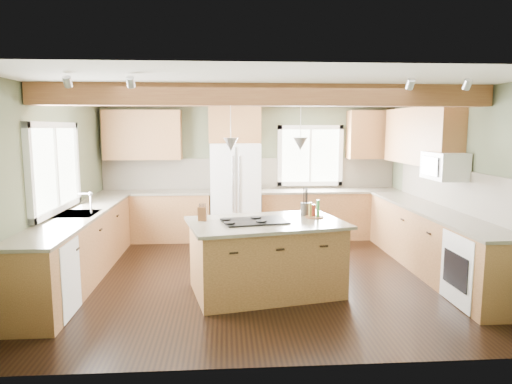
{
  "coord_description": "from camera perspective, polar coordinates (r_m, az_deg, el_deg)",
  "views": [
    {
      "loc": [
        -0.49,
        -6.22,
        2.08
      ],
      "look_at": [
        -0.04,
        0.3,
        1.16
      ],
      "focal_mm": 32.0,
      "sensor_mm": 36.0,
      "label": 1
    }
  ],
  "objects": [
    {
      "name": "pendant_right",
      "position": [
        5.75,
        5.56,
        6.0
      ],
      "size": [
        0.18,
        0.18,
        0.16
      ],
      "primitive_type": "cone",
      "rotation": [
        3.14,
        0.0,
        0.0
      ],
      "color": "#B2B2B7",
      "rests_on": "ceiling"
    },
    {
      "name": "ceiling_beam",
      "position": [
        5.61,
        1.13,
        12.02
      ],
      "size": [
        5.55,
        0.26,
        0.26
      ],
      "primitive_type": "cube",
      "color": "brown",
      "rests_on": "ceiling"
    },
    {
      "name": "soffit_trim",
      "position": [
        8.65,
        -0.67,
        11.07
      ],
      "size": [
        5.55,
        0.2,
        0.1
      ],
      "primitive_type": "cube",
      "color": "brown",
      "rests_on": "ceiling"
    },
    {
      "name": "dishwasher",
      "position": [
        5.61,
        -25.01,
        -9.85
      ],
      "size": [
        0.6,
        0.6,
        0.84
      ],
      "primitive_type": "cube",
      "color": "white",
      "rests_on": "floor"
    },
    {
      "name": "island",
      "position": [
        5.83,
        1.25,
        -8.29
      ],
      "size": [
        1.97,
        1.43,
        0.88
      ],
      "primitive_type": "cube",
      "rotation": [
        0.0,
        0.0,
        0.21
      ],
      "color": "brown",
      "rests_on": "floor"
    },
    {
      "name": "knife_block",
      "position": [
        5.77,
        -6.71,
        -2.72
      ],
      "size": [
        0.12,
        0.09,
        0.18
      ],
      "primitive_type": "cube",
      "rotation": [
        0.0,
        0.0,
        -0.13
      ],
      "color": "brown",
      "rests_on": "island_top"
    },
    {
      "name": "island_top",
      "position": [
        5.72,
        1.27,
        -3.87
      ],
      "size": [
        2.11,
        1.57,
        0.04
      ],
      "primitive_type": "cube",
      "rotation": [
        0.0,
        0.0,
        0.21
      ],
      "color": "#51483B",
      "rests_on": "island"
    },
    {
      "name": "base_cab_back_left",
      "position": [
        8.68,
        -12.48,
        -3.06
      ],
      "size": [
        2.02,
        0.6,
        0.88
      ],
      "primitive_type": "cube",
      "color": "brown",
      "rests_on": "floor"
    },
    {
      "name": "bottle_tray",
      "position": [
        5.98,
        7.33,
        -2.15
      ],
      "size": [
        0.27,
        0.27,
        0.22
      ],
      "primitive_type": null,
      "rotation": [
        0.0,
        0.0,
        -0.13
      ],
      "color": "brown",
      "rests_on": "island_top"
    },
    {
      "name": "base_cab_right",
      "position": [
        7.14,
        21.08,
        -5.8
      ],
      "size": [
        0.6,
        3.7,
        0.88
      ],
      "primitive_type": "cube",
      "color": "brown",
      "rests_on": "floor"
    },
    {
      "name": "wall_right",
      "position": [
        7.08,
        23.8,
        1.02
      ],
      "size": [
        0.0,
        5.0,
        5.0
      ],
      "primitive_type": "plane",
      "rotation": [
        1.57,
        0.0,
        -1.57
      ],
      "color": "#4D573E",
      "rests_on": "ground"
    },
    {
      "name": "wall_left",
      "position": [
        6.68,
        -24.11,
        0.63
      ],
      "size": [
        0.0,
        5.0,
        5.0
      ],
      "primitive_type": "plane",
      "rotation": [
        1.57,
        0.0,
        1.57
      ],
      "color": "#4D573E",
      "rests_on": "ground"
    },
    {
      "name": "counter_left",
      "position": [
        6.69,
        -21.36,
        -2.68
      ],
      "size": [
        0.64,
        3.74,
        0.04
      ],
      "primitive_type": "cube",
      "color": "#51483B",
      "rests_on": "base_cab_left"
    },
    {
      "name": "microwave",
      "position": [
        6.91,
        22.5,
        3.02
      ],
      "size": [
        0.4,
        0.7,
        0.38
      ],
      "primitive_type": "cube",
      "color": "white",
      "rests_on": "wall_right"
    },
    {
      "name": "wall_back",
      "position": [
        8.77,
        -0.7,
        2.92
      ],
      "size": [
        5.6,
        0.0,
        5.6
      ],
      "primitive_type": "plane",
      "rotation": [
        1.57,
        0.0,
        0.0
      ],
      "color": "#4D573E",
      "rests_on": "ground"
    },
    {
      "name": "window_back",
      "position": [
        8.87,
        6.77,
        4.54
      ],
      "size": [
        1.1,
        0.04,
        1.0
      ],
      "primitive_type": "cube",
      "color": "white",
      "rests_on": "wall_back"
    },
    {
      "name": "faucet",
      "position": [
        6.61,
        -19.93,
        -1.41
      ],
      "size": [
        0.02,
        0.02,
        0.28
      ],
      "primitive_type": "cylinder",
      "color": "#B2B2B7",
      "rests_on": "sink"
    },
    {
      "name": "ceiling",
      "position": [
        6.26,
        0.6,
        12.79
      ],
      "size": [
        5.6,
        5.6,
        0.0
      ],
      "primitive_type": "plane",
      "rotation": [
        3.14,
        0.0,
        0.0
      ],
      "color": "silver",
      "rests_on": "wall_back"
    },
    {
      "name": "counter_back_right",
      "position": [
        8.73,
        9.23,
        0.15
      ],
      "size": [
        2.66,
        0.64,
        0.04
      ],
      "primitive_type": "cube",
      "color": "#51483B",
      "rests_on": "base_cab_back_right"
    },
    {
      "name": "upper_cab_right",
      "position": [
        7.77,
        19.84,
        6.6
      ],
      "size": [
        0.35,
        2.2,
        0.9
      ],
      "primitive_type": "cube",
      "color": "brown",
      "rests_on": "wall_right"
    },
    {
      "name": "base_cab_left",
      "position": [
        6.79,
        -21.16,
        -6.51
      ],
      "size": [
        0.6,
        3.7,
        0.88
      ],
      "primitive_type": "cube",
      "color": "brown",
      "rests_on": "floor"
    },
    {
      "name": "base_cab_back_right",
      "position": [
        8.8,
        9.16,
        -2.81
      ],
      "size": [
        2.62,
        0.6,
        0.88
      ],
      "primitive_type": "cube",
      "color": "brown",
      "rests_on": "floor"
    },
    {
      "name": "refrigerator",
      "position": [
        8.43,
        -2.59,
        -0.03
      ],
      "size": [
        0.9,
        0.74,
        1.8
      ],
      "primitive_type": "cube",
      "color": "white",
      "rests_on": "floor"
    },
    {
      "name": "upper_cab_back_corner",
      "position": [
        8.99,
        14.27,
        6.95
      ],
      "size": [
        0.9,
        0.35,
        0.9
      ],
      "primitive_type": "cube",
      "color": "brown",
      "rests_on": "wall_back"
    },
    {
      "name": "sink",
      "position": [
        6.69,
        -21.36,
        -2.64
      ],
      "size": [
        0.5,
        0.65,
        0.03
      ],
      "primitive_type": "cube",
      "color": "#262628",
      "rests_on": "counter_left"
    },
    {
      "name": "upper_cab_back_left",
      "position": [
        8.68,
        -13.97,
        6.93
      ],
      "size": [
        1.4,
        0.35,
        0.9
      ],
      "primitive_type": "cube",
      "color": "brown",
      "rests_on": "wall_back"
    },
    {
      "name": "backsplash_back",
      "position": [
        8.76,
        -0.69,
        2.33
      ],
      "size": [
        5.58,
        0.03,
        0.58
      ],
      "primitive_type": "cube",
      "color": "brown",
      "rests_on": "wall_back"
    },
    {
      "name": "counter_right",
      "position": [
        7.05,
        21.27,
        -2.16
      ],
      "size": [
        0.64,
        3.74,
        0.04
      ],
      "primitive_type": "cube",
      "color": "#51483B",
      "rests_on": "base_cab_right"
    },
    {
      "name": "oven",
      "position": [
        6.03,
        26.24,
        -8.7
      ],
      "size": [
        0.6,
        0.72,
        0.84
      ],
      "primitive_type": "cube",
      "color": "white",
      "rests_on": "floor"
    },
    {
      "name": "window_left",
      "position": [
        6.7,
        -23.93,
        2.8
      ],
      "size": [
        0.04,
        1.6,
        1.05
      ],
      "primitive_type": "cube",
      "color": "white",
      "rests_on": "wall_left"
    },
    {
      "name": "backsplash_right",
      "position": [
        7.13,
        23.47,
        0.35
      ],
      "size": [
        0.03,
        3.7,
        0.58
      ],
      "primitive_type": "cube",
      "color": "brown",
      "rests_on": "wall_right"
    },
    {
      "name": "cooktop",
      "position": [
        5.67,
        -0.17,
        -3.66
      ],
      "size": [
        0.86,
        0.66,
        0.02
      ],
      "primitive_type": "cube",
      "rotation": [
        0.0,
        0.0,
        0.21
      ],
      "color": "black",
      "rests_on": "island_top"
    },
    {
      "name": "pendant_left",
      "position": [
        5.49,
        -3.17,
        5.94
      ],
      "size": [
        0.18,
        0.18,
        0.16
      ],
      "primitive_type": "cone",
      "rotation": [
        3.14,
        0.0,
        0.0
      ],
      "color": "#B2B2B7",
      "rests_on": "ceiling"
    },
    {
      "name": "counter_back_left",
      "position": [
        8.6,
        -12.57,
        -0.05
      ],
      "size": [
        2.06,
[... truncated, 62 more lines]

